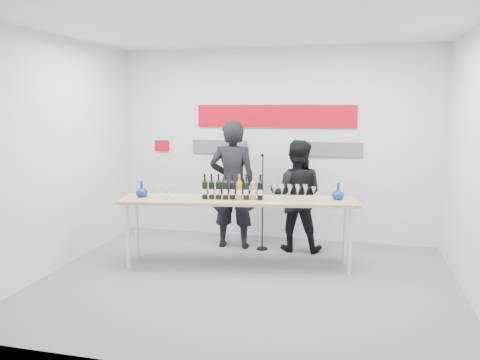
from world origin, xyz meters
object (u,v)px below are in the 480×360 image
object	(u,v)px
presenter_left	(233,184)
mic_stand	(262,221)
tasting_table	(238,204)
presenter_right	(296,196)

from	to	relation	value
presenter_left	mic_stand	xyz separation A→B (m)	(0.46, -0.03, -0.52)
tasting_table	presenter_left	bearing A→B (deg)	99.56
mic_stand	presenter_right	bearing A→B (deg)	17.49
presenter_right	mic_stand	world-z (taller)	presenter_right
presenter_left	presenter_right	xyz separation A→B (m)	(0.94, 0.08, -0.14)
tasting_table	mic_stand	size ratio (longest dim) A/B	2.18
presenter_left	presenter_right	distance (m)	0.95
tasting_table	presenter_right	bearing A→B (deg)	44.67
tasting_table	mic_stand	distance (m)	0.91
presenter_left	mic_stand	bearing A→B (deg)	172.77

